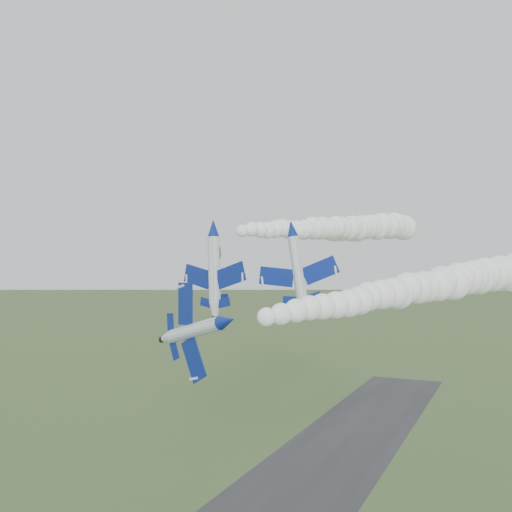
{
  "coord_description": "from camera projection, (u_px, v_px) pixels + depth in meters",
  "views": [
    {
      "loc": [
        35.88,
        -47.03,
        39.87
      ],
      "look_at": [
        5.2,
        19.85,
        41.3
      ],
      "focal_mm": 40.0,
      "sensor_mm": 36.0,
      "label": 1
    }
  ],
  "objects": [
    {
      "name": "smoke_trail_jet_lead",
      "position": [
        431.0,
        286.0,
        74.7
      ],
      "size": [
        29.1,
        63.93,
        5.69
      ],
      "primitive_type": null,
      "rotation": [
        0.0,
        0.0,
        -0.37
      ],
      "color": "white"
    },
    {
      "name": "jet_pair_left",
      "position": [
        213.0,
        228.0,
        76.52
      ],
      "size": [
        11.46,
        13.33,
        3.35
      ],
      "rotation": [
        0.0,
        -0.03,
        -0.28
      ],
      "color": "silver"
    },
    {
      "name": "jet_lead",
      "position": [
        227.0,
        321.0,
        50.29
      ],
      "size": [
        6.23,
        11.0,
        9.12
      ],
      "rotation": [
        0.0,
        1.32,
        -0.37
      ],
      "color": "silver"
    },
    {
      "name": "jet_pair_right",
      "position": [
        292.0,
        228.0,
        71.58
      ],
      "size": [
        10.11,
        12.05,
        3.16
      ],
      "rotation": [
        0.0,
        -0.15,
        0.18
      ],
      "color": "silver"
    },
    {
      "name": "smoke_trail_jet_pair_left",
      "position": [
        338.0,
        228.0,
        100.46
      ],
      "size": [
        20.64,
        55.28,
        5.31
      ],
      "primitive_type": null,
      "rotation": [
        0.0,
        0.0,
        -0.28
      ],
      "color": "white"
    },
    {
      "name": "smoke_trail_jet_pair_right",
      "position": [
        338.0,
        231.0,
        108.8
      ],
      "size": [
        17.68,
        71.58,
        4.99
      ],
      "primitive_type": null,
      "rotation": [
        0.0,
        0.0,
        0.18
      ],
      "color": "white"
    }
  ]
}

